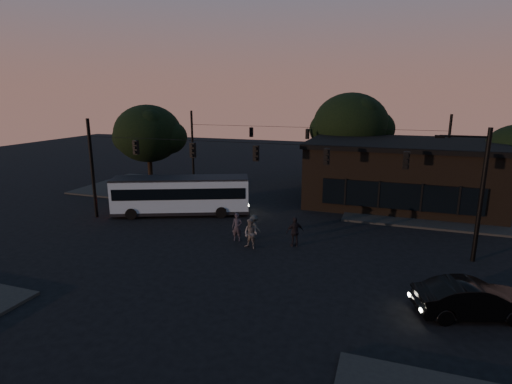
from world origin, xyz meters
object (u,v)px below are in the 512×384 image
(building, at_px, (400,172))
(pedestrian_d, at_px, (254,227))
(pedestrian_a, at_px, (237,227))
(bus, at_px, (181,194))
(pedestrian_c, at_px, (295,232))
(pedestrian_b, at_px, (251,234))
(car, at_px, (473,299))

(building, distance_m, pedestrian_d, 15.51)
(pedestrian_a, xyz_separation_m, pedestrian_d, (0.90, 0.73, -0.11))
(building, height_order, bus, building)
(bus, relative_size, pedestrian_d, 6.66)
(building, bearing_deg, pedestrian_c, -115.04)
(pedestrian_b, bearing_deg, car, -7.00)
(bus, xyz_separation_m, pedestrian_b, (7.59, -5.05, -0.73))
(pedestrian_b, relative_size, pedestrian_c, 0.98)
(car, relative_size, pedestrian_c, 2.52)
(bus, height_order, pedestrian_a, bus)
(pedestrian_a, distance_m, pedestrian_b, 1.62)
(car, xyz_separation_m, pedestrian_c, (-8.99, 5.48, 0.16))
(car, height_order, pedestrian_c, pedestrian_c)
(pedestrian_c, xyz_separation_m, pedestrian_d, (-2.86, 0.51, -0.15))
(pedestrian_b, bearing_deg, pedestrian_a, 156.02)
(bus, bearing_deg, pedestrian_b, -55.98)
(pedestrian_c, bearing_deg, pedestrian_a, -29.51)
(bus, relative_size, pedestrian_c, 5.62)
(building, height_order, pedestrian_a, building)
(pedestrian_c, bearing_deg, pedestrian_b, -6.87)
(building, bearing_deg, pedestrian_b, -121.01)
(pedestrian_d, bearing_deg, pedestrian_b, 125.76)
(car, bearing_deg, pedestrian_b, 51.22)
(bus, distance_m, pedestrian_c, 10.79)
(building, height_order, pedestrian_b, building)
(pedestrian_d, bearing_deg, building, -102.52)
(bus, relative_size, car, 2.23)
(car, distance_m, pedestrian_b, 12.23)
(bus, height_order, pedestrian_b, bus)
(car, bearing_deg, pedestrian_c, 40.30)
(pedestrian_b, xyz_separation_m, pedestrian_d, (-0.39, 1.72, -0.13))
(pedestrian_a, distance_m, pedestrian_c, 3.76)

